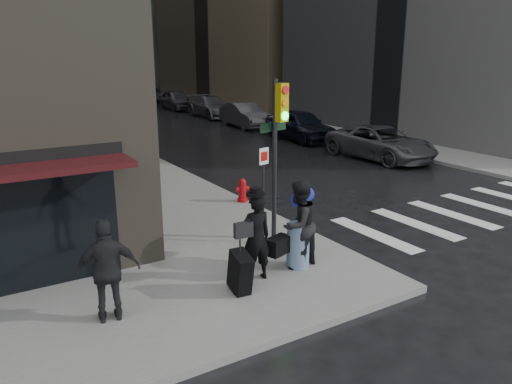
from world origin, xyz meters
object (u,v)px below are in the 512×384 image
(parked_car_0, at_px, (380,143))
(man_overcoat, at_px, (253,243))
(man_jeans, at_px, (298,224))
(parked_car_3, at_px, (211,106))
(man_greycoat, at_px, (108,271))
(parked_car_5, at_px, (148,95))
(traffic_light, at_px, (277,139))
(parked_car_1, at_px, (300,125))
(parked_car_4, at_px, (176,100))
(fire_hydrant, at_px, (242,191))
(parked_car_2, at_px, (245,115))

(parked_car_0, bearing_deg, man_overcoat, -147.93)
(man_jeans, distance_m, parked_car_3, 27.55)
(man_greycoat, bearing_deg, parked_car_5, -99.46)
(traffic_light, relative_size, parked_car_1, 0.80)
(parked_car_0, xyz_separation_m, parked_car_4, (0.07, 23.42, 0.07))
(man_overcoat, distance_m, fire_hydrant, 5.70)
(parked_car_1, height_order, parked_car_5, parked_car_1)
(parked_car_0, height_order, parked_car_4, parked_car_4)
(man_overcoat, distance_m, parked_car_2, 22.71)
(man_overcoat, bearing_deg, fire_hydrant, -112.83)
(traffic_light, distance_m, parked_car_2, 20.44)
(man_overcoat, relative_size, parked_car_3, 0.38)
(traffic_light, bearing_deg, parked_car_4, 58.09)
(fire_hydrant, distance_m, parked_car_1, 12.40)
(traffic_light, distance_m, fire_hydrant, 4.05)
(parked_car_4, relative_size, parked_car_5, 1.02)
(parked_car_0, relative_size, parked_car_3, 1.01)
(man_jeans, xyz_separation_m, traffic_light, (0.52, 1.62, 1.57))
(man_overcoat, xyz_separation_m, man_jeans, (1.22, 0.13, 0.14))
(parked_car_0, relative_size, parked_car_1, 1.08)
(traffic_light, bearing_deg, fire_hydrant, 60.45)
(man_jeans, bearing_deg, parked_car_3, -131.72)
(fire_hydrant, bearing_deg, parked_car_5, 75.03)
(parked_car_3, bearing_deg, man_overcoat, -113.92)
(man_jeans, height_order, parked_car_0, man_jeans)
(fire_hydrant, xyz_separation_m, parked_car_1, (8.74, 8.79, 0.36))
(parked_car_4, xyz_separation_m, parked_car_5, (-0.36, 5.85, -0.04))
(man_jeans, distance_m, traffic_light, 2.31)
(man_overcoat, relative_size, parked_car_2, 0.43)
(man_greycoat, relative_size, fire_hydrant, 2.51)
(man_greycoat, height_order, parked_car_2, man_greycoat)
(parked_car_0, relative_size, parked_car_4, 1.12)
(parked_car_4, bearing_deg, man_greycoat, -112.78)
(traffic_light, relative_size, parked_car_0, 0.74)
(man_overcoat, xyz_separation_m, parked_car_5, (11.29, 37.21, -0.22))
(parked_car_0, height_order, parked_car_3, parked_car_3)
(man_greycoat, distance_m, traffic_light, 5.18)
(man_overcoat, relative_size, parked_car_5, 0.43)
(man_jeans, relative_size, parked_car_4, 0.41)
(man_greycoat, bearing_deg, parked_car_4, -103.48)
(man_greycoat, bearing_deg, parked_car_0, -139.92)
(man_overcoat, height_order, parked_car_4, man_overcoat)
(man_jeans, distance_m, parked_car_1, 17.06)
(man_overcoat, height_order, man_greycoat, man_overcoat)
(parked_car_1, bearing_deg, parked_car_0, -85.82)
(parked_car_1, distance_m, parked_car_3, 11.72)
(man_overcoat, bearing_deg, parked_car_1, -124.30)
(parked_car_1, relative_size, parked_car_3, 0.94)
(parked_car_4, bearing_deg, traffic_light, -106.41)
(parked_car_2, bearing_deg, man_greycoat, -122.25)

